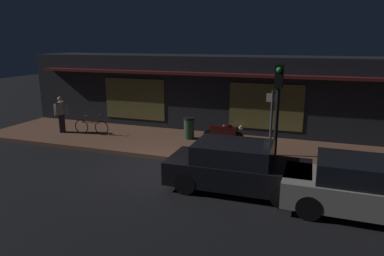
# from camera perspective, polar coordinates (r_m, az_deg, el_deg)

# --- Properties ---
(ground_plane) EXTENTS (60.00, 60.00, 0.00)m
(ground_plane) POSITION_cam_1_polar(r_m,az_deg,el_deg) (12.14, -6.98, -6.68)
(ground_plane) COLOR black
(sidewalk_slab) EXTENTS (18.00, 4.00, 0.15)m
(sidewalk_slab) POSITION_cam_1_polar(r_m,az_deg,el_deg) (14.72, -1.84, -2.55)
(sidewalk_slab) COLOR brown
(sidewalk_slab) RESTS_ON ground_plane
(storefront_building) EXTENTS (18.00, 3.30, 3.60)m
(storefront_building) POSITION_cam_1_polar(r_m,az_deg,el_deg) (17.49, 2.13, 5.90)
(storefront_building) COLOR black
(storefront_building) RESTS_ON ground_plane
(motorcycle) EXTENTS (1.70, 0.55, 0.97)m
(motorcycle) POSITION_cam_1_polar(r_m,az_deg,el_deg) (14.23, 5.27, -0.79)
(motorcycle) COLOR black
(motorcycle) RESTS_ON sidewalk_slab
(bicycle_parked) EXTENTS (1.65, 0.42, 0.91)m
(bicycle_parked) POSITION_cam_1_polar(r_m,az_deg,el_deg) (16.44, -16.13, 0.23)
(bicycle_parked) COLOR black
(bicycle_parked) RESTS_ON sidewalk_slab
(person_photographer) EXTENTS (0.59, 0.44, 1.67)m
(person_photographer) POSITION_cam_1_polar(r_m,az_deg,el_deg) (17.15, -20.59, 2.21)
(person_photographer) COLOR #28232D
(person_photographer) RESTS_ON sidewalk_slab
(sign_post) EXTENTS (0.44, 0.09, 2.40)m
(sign_post) POSITION_cam_1_polar(r_m,az_deg,el_deg) (12.98, 12.85, 1.39)
(sign_post) COLOR #47474C
(sign_post) RESTS_ON sidewalk_slab
(trash_bin) EXTENTS (0.48, 0.48, 0.93)m
(trash_bin) POSITION_cam_1_polar(r_m,az_deg,el_deg) (15.08, -0.49, 0.01)
(trash_bin) COLOR #2D4C33
(trash_bin) RESTS_ON sidewalk_slab
(traffic_light_pole) EXTENTS (0.24, 0.33, 3.60)m
(traffic_light_pole) POSITION_cam_1_polar(r_m,az_deg,el_deg) (10.90, 13.82, 4.15)
(traffic_light_pole) COLOR black
(traffic_light_pole) RESTS_ON ground_plane
(parked_car_near) EXTENTS (4.12, 1.82, 1.42)m
(parked_car_near) POSITION_cam_1_polar(r_m,az_deg,el_deg) (10.32, 7.27, -6.31)
(parked_car_near) COLOR black
(parked_car_near) RESTS_ON ground_plane
(parked_car_far) EXTENTS (4.12, 1.83, 1.42)m
(parked_car_far) POSITION_cam_1_polar(r_m,az_deg,el_deg) (9.84, 26.60, -8.78)
(parked_car_far) COLOR black
(parked_car_far) RESTS_ON ground_plane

